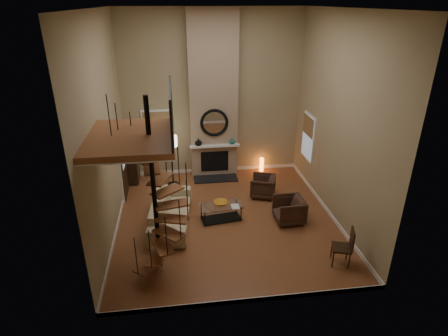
{
  "coord_description": "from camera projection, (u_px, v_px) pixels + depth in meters",
  "views": [
    {
      "loc": [
        -1.24,
        -8.9,
        5.66
      ],
      "look_at": [
        0.0,
        0.4,
        1.4
      ],
      "focal_mm": 29.72,
      "sensor_mm": 36.0,
      "label": 1
    }
  ],
  "objects": [
    {
      "name": "baseboard_left",
      "position": [
        118.0,
        224.0,
        10.14
      ],
      "size": [
        0.02,
        6.5,
        0.12
      ],
      "primitive_type": "cube",
      "color": "white",
      "rests_on": "ground"
    },
    {
      "name": "ceiling",
      "position": [
        226.0,
        8.0,
        8.25
      ],
      "size": [
        6.0,
        6.5,
        0.01
      ],
      "primitive_type": "cube",
      "color": "silver",
      "rests_on": "back_wall"
    },
    {
      "name": "window_right",
      "position": [
        308.0,
        136.0,
        12.01
      ],
      "size": [
        0.06,
        1.02,
        1.52
      ],
      "color": "white",
      "rests_on": "right_wall"
    },
    {
      "name": "baseboard_front",
      "position": [
        247.0,
        300.0,
        7.58
      ],
      "size": [
        6.0,
        0.02,
        0.12
      ],
      "primitive_type": "cube",
      "color": "white",
      "rests_on": "ground"
    },
    {
      "name": "chimney_breast",
      "position": [
        213.0,
        97.0,
        12.15
      ],
      "size": [
        1.6,
        0.38,
        5.5
      ],
      "primitive_type": "cube",
      "color": "tan",
      "rests_on": "ground"
    },
    {
      "name": "armchair_near",
      "position": [
        265.0,
        186.0,
        11.57
      ],
      "size": [
        0.94,
        0.92,
        0.67
      ],
      "primitive_type": "imported",
      "rotation": [
        0.0,
        0.0,
        -1.91
      ],
      "color": "#3E271C",
      "rests_on": "ground"
    },
    {
      "name": "back_wall",
      "position": [
        213.0,
        96.0,
        12.32
      ],
      "size": [
        6.0,
        0.02,
        5.5
      ],
      "primitive_type": "cube",
      "color": "tan",
      "rests_on": "ground"
    },
    {
      "name": "bowl",
      "position": [
        221.0,
        203.0,
        10.34
      ],
      "size": [
        0.38,
        0.38,
        0.09
      ],
      "primitive_type": "imported",
      "color": "orange",
      "rests_on": "coffee_table"
    },
    {
      "name": "ground",
      "position": [
        226.0,
        219.0,
        10.53
      ],
      "size": [
        6.0,
        6.5,
        0.01
      ],
      "primitive_type": "cube",
      "color": "#9D5B32",
      "rests_on": "ground"
    },
    {
      "name": "armchair_far",
      "position": [
        292.0,
        210.0,
        10.28
      ],
      "size": [
        0.81,
        0.79,
        0.72
      ],
      "primitive_type": "imported",
      "rotation": [
        0.0,
        0.0,
        -1.54
      ],
      "color": "#3E271C",
      "rests_on": "ground"
    },
    {
      "name": "vase_left",
      "position": [
        198.0,
        142.0,
        12.46
      ],
      "size": [
        0.24,
        0.24,
        0.25
      ],
      "primitive_type": "imported",
      "color": "black",
      "rests_on": "mantel"
    },
    {
      "name": "mirror_frame",
      "position": [
        214.0,
        123.0,
        12.28
      ],
      "size": [
        0.94,
        0.1,
        0.94
      ],
      "primitive_type": "torus",
      "rotation": [
        1.57,
        0.0,
        0.0
      ],
      "color": "black",
      "rests_on": "chimney_breast"
    },
    {
      "name": "baseboard_right",
      "position": [
        327.0,
        210.0,
        10.86
      ],
      "size": [
        0.02,
        6.5,
        0.12
      ],
      "primitive_type": "cube",
      "color": "white",
      "rests_on": "ground"
    },
    {
      "name": "left_wall",
      "position": [
        104.0,
        131.0,
        9.03
      ],
      "size": [
        0.02,
        6.5,
        5.5
      ],
      "primitive_type": "cube",
      "color": "tan",
      "rests_on": "ground"
    },
    {
      "name": "floor_lamp",
      "position": [
        171.0,
        145.0,
        11.89
      ],
      "size": [
        0.42,
        0.42,
        1.73
      ],
      "color": "black",
      "rests_on": "ground"
    },
    {
      "name": "front_wall",
      "position": [
        252.0,
        183.0,
        6.45
      ],
      "size": [
        6.0,
        0.02,
        5.5
      ],
      "primitive_type": "cube",
      "color": "tan",
      "rests_on": "ground"
    },
    {
      "name": "right_wall",
      "position": [
        339.0,
        121.0,
        9.75
      ],
      "size": [
        0.02,
        6.5,
        5.5
      ],
      "primitive_type": "cube",
      "color": "tan",
      "rests_on": "ground"
    },
    {
      "name": "hearth",
      "position": [
        216.0,
        179.0,
        12.84
      ],
      "size": [
        1.5,
        0.6,
        0.04
      ],
      "primitive_type": "cube",
      "color": "black",
      "rests_on": "ground"
    },
    {
      "name": "hutch",
      "position": [
        131.0,
        155.0,
        12.32
      ],
      "size": [
        0.38,
        0.8,
        1.8
      ],
      "primitive_type": "cube",
      "color": "black",
      "rests_on": "ground"
    },
    {
      "name": "mantel",
      "position": [
        215.0,
        146.0,
        12.56
      ],
      "size": [
        1.7,
        0.18,
        0.06
      ],
      "primitive_type": "cube",
      "color": "white",
      "rests_on": "chimney_breast"
    },
    {
      "name": "spiral_stair",
      "position": [
        155.0,
        198.0,
        7.96
      ],
      "size": [
        1.47,
        1.47,
        4.06
      ],
      "color": "black",
      "rests_on": "ground"
    },
    {
      "name": "window_back",
      "position": [
        157.0,
        131.0,
        12.53
      ],
      "size": [
        1.02,
        0.06,
        1.52
      ],
      "color": "white",
      "rests_on": "back_wall"
    },
    {
      "name": "side_chair",
      "position": [
        346.0,
        245.0,
        8.51
      ],
      "size": [
        0.53,
        0.52,
        0.93
      ],
      "color": "black",
      "rests_on": "ground"
    },
    {
      "name": "entry_door",
      "position": [
        123.0,
        165.0,
        11.36
      ],
      "size": [
        0.1,
        1.05,
        2.16
      ],
      "color": "white",
      "rests_on": "ground"
    },
    {
      "name": "book",
      "position": [
        234.0,
        207.0,
        10.21
      ],
      "size": [
        0.22,
        0.29,
        0.03
      ],
      "primitive_type": "imported",
      "rotation": [
        0.0,
        0.0,
        0.0
      ],
      "color": "gray",
      "rests_on": "coffee_table"
    },
    {
      "name": "vase_right",
      "position": [
        232.0,
        141.0,
        12.61
      ],
      "size": [
        0.2,
        0.2,
        0.21
      ],
      "primitive_type": "imported",
      "color": "#18554C",
      "rests_on": "mantel"
    },
    {
      "name": "sofa",
      "position": [
        171.0,
        211.0,
        10.16
      ],
      "size": [
        1.23,
        2.57,
        0.72
      ],
      "primitive_type": "imported",
      "rotation": [
        0.0,
        0.0,
        1.46
      ],
      "color": "#C3B087",
      "rests_on": "ground"
    },
    {
      "name": "mirror_disc",
      "position": [
        214.0,
        123.0,
        12.29
      ],
      "size": [
        0.8,
        0.01,
        0.8
      ],
      "primitive_type": "cylinder",
      "rotation": [
        1.57,
        0.0,
        0.0
      ],
      "color": "white",
      "rests_on": "chimney_breast"
    },
    {
      "name": "coffee_table",
      "position": [
        221.0,
        210.0,
        10.38
      ],
      "size": [
        1.27,
        0.77,
        0.45
      ],
      "color": "silver",
      "rests_on": "ground"
    },
    {
      "name": "accent_lamp",
      "position": [
        262.0,
        165.0,
        13.36
      ],
      "size": [
        0.14,
        0.14,
        0.51
      ],
      "primitive_type": "cylinder",
      "color": "orange",
      "rests_on": "ground"
    },
    {
      "name": "baseboard_back",
      "position": [
        214.0,
        170.0,
        13.42
      ],
      "size": [
        6.0,
        0.02,
        0.12
      ],
      "primitive_type": "cube",
      "color": "white",
      "rests_on": "ground"
    },
    {
      "name": "firebox",
      "position": [
        215.0,
        161.0,
        12.88
      ],
      "size": [
        0.95,
        0.02,
        0.72
      ],
      "primitive_type": "cube",
      "color": "black",
      "rests_on": "chimney_breast"
    },
    {
      "name": "loft",
      "position": [
        136.0,
        135.0,
        7.32
      ],
      "size": [
        1.7,
        2.2,
        1.09
      ],
      "color": "brown",
      "rests_on": "left_wall"
    }
  ]
}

